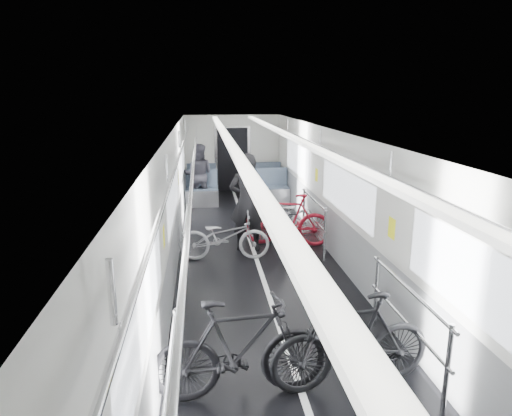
{
  "coord_description": "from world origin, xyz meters",
  "views": [
    {
      "loc": [
        -0.98,
        -7.47,
        3.08
      ],
      "look_at": [
        0.0,
        0.69,
        0.99
      ],
      "focal_mm": 32.0,
      "sensor_mm": 36.0,
      "label": 1
    }
  ],
  "objects_px": {
    "bike_right_near": "(352,342)",
    "bike_right_far": "(288,220)",
    "bike_left_far": "(224,237)",
    "bike_right_mid": "(279,217)",
    "bike_aisle": "(276,229)",
    "bike_left_mid": "(241,348)",
    "person_seated": "(199,175)",
    "person_standing": "(247,202)"
  },
  "relations": [
    {
      "from": "bike_aisle",
      "to": "bike_right_mid",
      "type": "bearing_deg",
      "value": 72.99
    },
    {
      "from": "bike_left_far",
      "to": "bike_right_mid",
      "type": "xyz_separation_m",
      "value": [
        1.26,
        1.27,
        0.0
      ]
    },
    {
      "from": "bike_right_far",
      "to": "bike_aisle",
      "type": "relative_size",
      "value": 1.1
    },
    {
      "from": "bike_right_near",
      "to": "bike_right_mid",
      "type": "relative_size",
      "value": 1.04
    },
    {
      "from": "bike_left_far",
      "to": "bike_right_mid",
      "type": "bearing_deg",
      "value": -41.67
    },
    {
      "from": "bike_left_mid",
      "to": "person_standing",
      "type": "relative_size",
      "value": 0.93
    },
    {
      "from": "bike_right_far",
      "to": "bike_aisle",
      "type": "bearing_deg",
      "value": -31.68
    },
    {
      "from": "bike_left_mid",
      "to": "bike_left_far",
      "type": "bearing_deg",
      "value": -4.52
    },
    {
      "from": "bike_right_far",
      "to": "person_seated",
      "type": "height_order",
      "value": "person_seated"
    },
    {
      "from": "bike_left_far",
      "to": "bike_right_near",
      "type": "relative_size",
      "value": 0.96
    },
    {
      "from": "bike_right_mid",
      "to": "bike_aisle",
      "type": "xyz_separation_m",
      "value": [
        -0.2,
        -0.87,
        -0.01
      ]
    },
    {
      "from": "person_seated",
      "to": "bike_right_near",
      "type": "bearing_deg",
      "value": 107.87
    },
    {
      "from": "bike_left_far",
      "to": "bike_right_far",
      "type": "xyz_separation_m",
      "value": [
        1.34,
        0.67,
        0.1
      ]
    },
    {
      "from": "person_standing",
      "to": "bike_left_mid",
      "type": "bearing_deg",
      "value": 93.71
    },
    {
      "from": "bike_left_mid",
      "to": "person_standing",
      "type": "xyz_separation_m",
      "value": [
        0.53,
        4.55,
        0.43
      ]
    },
    {
      "from": "person_standing",
      "to": "person_seated",
      "type": "distance_m",
      "value": 4.04
    },
    {
      "from": "bike_right_near",
      "to": "bike_right_mid",
      "type": "bearing_deg",
      "value": 172.72
    },
    {
      "from": "person_seated",
      "to": "bike_right_mid",
      "type": "bearing_deg",
      "value": 126.02
    },
    {
      "from": "bike_right_mid",
      "to": "bike_aisle",
      "type": "bearing_deg",
      "value": -18.36
    },
    {
      "from": "bike_left_far",
      "to": "bike_right_near",
      "type": "distance_m",
      "value": 4.19
    },
    {
      "from": "bike_aisle",
      "to": "person_seated",
      "type": "relative_size",
      "value": 0.96
    },
    {
      "from": "bike_right_near",
      "to": "bike_right_far",
      "type": "bearing_deg",
      "value": 171.66
    },
    {
      "from": "bike_aisle",
      "to": "person_seated",
      "type": "bearing_deg",
      "value": 107.17
    },
    {
      "from": "bike_right_near",
      "to": "bike_aisle",
      "type": "distance_m",
      "value": 4.44
    },
    {
      "from": "bike_right_near",
      "to": "bike_aisle",
      "type": "xyz_separation_m",
      "value": [
        -0.07,
        4.44,
        -0.1
      ]
    },
    {
      "from": "bike_left_mid",
      "to": "bike_right_far",
      "type": "bearing_deg",
      "value": -20.22
    },
    {
      "from": "person_standing",
      "to": "person_seated",
      "type": "relative_size",
      "value": 1.14
    },
    {
      "from": "bike_left_mid",
      "to": "bike_right_near",
      "type": "relative_size",
      "value": 1.03
    },
    {
      "from": "bike_left_far",
      "to": "person_standing",
      "type": "distance_m",
      "value": 0.88
    },
    {
      "from": "bike_right_mid",
      "to": "bike_right_far",
      "type": "bearing_deg",
      "value": 1.72
    },
    {
      "from": "bike_right_far",
      "to": "person_seated",
      "type": "bearing_deg",
      "value": -139.95
    },
    {
      "from": "bike_left_mid",
      "to": "bike_left_far",
      "type": "relative_size",
      "value": 1.07
    },
    {
      "from": "person_standing",
      "to": "person_seated",
      "type": "xyz_separation_m",
      "value": [
        -0.97,
        3.92,
        -0.12
      ]
    },
    {
      "from": "bike_right_near",
      "to": "bike_left_mid",
      "type": "bearing_deg",
      "value": -95.22
    },
    {
      "from": "bike_right_mid",
      "to": "person_standing",
      "type": "height_order",
      "value": "person_standing"
    },
    {
      "from": "bike_left_far",
      "to": "bike_right_far",
      "type": "height_order",
      "value": "bike_right_far"
    },
    {
      "from": "bike_right_far",
      "to": "person_standing",
      "type": "height_order",
      "value": "person_standing"
    },
    {
      "from": "bike_right_near",
      "to": "bike_right_far",
      "type": "relative_size",
      "value": 0.98
    },
    {
      "from": "bike_left_mid",
      "to": "bike_left_far",
      "type": "xyz_separation_m",
      "value": [
        0.04,
        4.04,
        -0.1
      ]
    },
    {
      "from": "bike_right_near",
      "to": "bike_right_mid",
      "type": "distance_m",
      "value": 5.3
    },
    {
      "from": "bike_left_mid",
      "to": "person_standing",
      "type": "height_order",
      "value": "person_standing"
    },
    {
      "from": "bike_right_near",
      "to": "bike_aisle",
      "type": "height_order",
      "value": "bike_right_near"
    }
  ]
}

